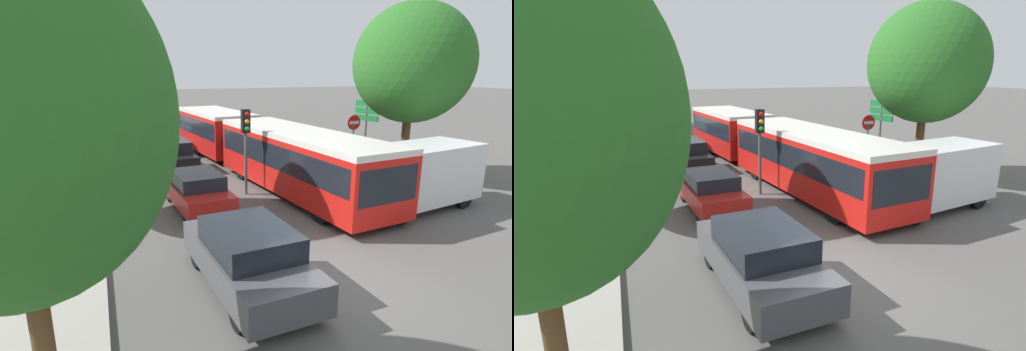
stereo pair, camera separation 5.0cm
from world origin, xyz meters
TOP-DOWN VIEW (x-y plane):
  - ground_plane at (0.00, 0.00)m, footprint 200.00×200.00m
  - kerb_strip_left at (-6.63, 15.23)m, footprint 3.20×40.46m
  - articulated_bus at (2.07, 10.16)m, footprint 4.23×17.37m
  - city_bus_rear at (-1.78, 30.46)m, footprint 3.19×11.42m
  - queued_car_graphite at (-1.99, 0.41)m, footprint 2.07×4.45m
  - queued_car_red at (-1.82, 6.12)m, footprint 1.87×4.02m
  - queued_car_black at (-1.75, 12.28)m, footprint 2.11×4.52m
  - queued_car_blue at (-1.84, 18.09)m, footprint 1.88×4.03m
  - white_van at (5.63, 3.33)m, footprint 5.23×2.67m
  - traffic_light at (0.41, 7.12)m, footprint 0.32×0.36m
  - no_entry_sign at (6.31, 8.43)m, footprint 0.70×0.08m
  - direction_sign_post at (7.18, 8.69)m, footprint 0.38×1.38m
  - tree_left_near at (-5.88, -1.95)m, footprint 3.97×3.97m
  - tree_left_mid at (-6.07, 6.84)m, footprint 4.31×4.31m
  - tree_left_far at (-6.10, 17.80)m, footprint 3.46×3.46m
  - tree_left_distant at (-5.98, 26.33)m, footprint 4.22×4.22m
  - tree_right_near at (8.10, 6.96)m, footprint 5.11×5.11m

SIDE VIEW (x-z plane):
  - ground_plane at x=0.00m, z-range 0.00..0.00m
  - kerb_strip_left at x=-6.63m, z-range 0.00..0.14m
  - queued_car_red at x=-1.82m, z-range 0.01..1.38m
  - queued_car_blue at x=-1.84m, z-range 0.01..1.38m
  - queued_car_graphite at x=-1.99m, z-range 0.01..1.52m
  - queued_car_black at x=-1.75m, z-range 0.01..1.55m
  - white_van at x=5.63m, z-range 0.09..2.40m
  - city_bus_rear at x=-1.78m, z-range 0.19..2.62m
  - articulated_bus at x=2.07m, z-range 0.20..2.75m
  - no_entry_sign at x=6.31m, z-range 0.47..3.29m
  - traffic_light at x=0.41m, z-range 0.80..4.20m
  - direction_sign_post at x=7.18m, z-range 0.77..4.37m
  - tree_left_far at x=-6.10m, z-range 1.14..7.19m
  - tree_left_near at x=-5.88m, z-range 0.88..7.47m
  - tree_left_distant at x=-5.98m, z-range 1.34..8.93m
  - tree_right_near at x=8.10m, z-range 1.27..9.00m
  - tree_left_mid at x=-6.07m, z-range 1.30..9.35m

